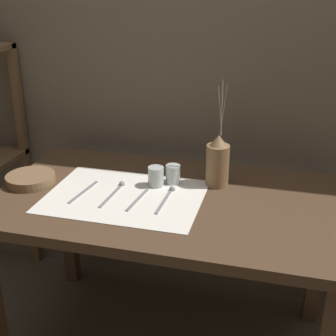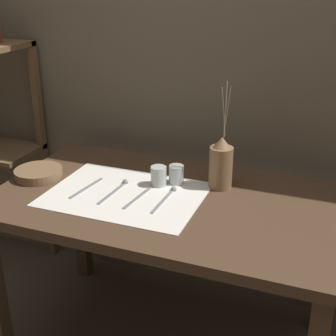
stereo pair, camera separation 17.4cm
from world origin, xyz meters
TOP-DOWN VIEW (x-y plane):
  - stone_wall_back at (0.00, 0.50)m, footprint 7.00×0.06m
  - wooden_table at (0.00, 0.00)m, footprint 1.33×0.78m
  - linen_cloth at (-0.16, -0.04)m, footprint 0.59×0.44m
  - pitcher_with_flowers at (0.16, 0.16)m, footprint 0.09×0.09m
  - wooden_bowl at (-0.57, -0.02)m, footprint 0.20×0.20m
  - glass_tumbler_near at (-0.07, 0.08)m, footprint 0.06×0.06m
  - glass_tumbler_far at (-0.01, 0.12)m, footprint 0.06×0.06m
  - knife_center at (-0.32, -0.05)m, footprint 0.04×0.21m
  - spoon_inner at (-0.20, 0.01)m, footprint 0.03×0.22m
  - fork_inner at (-0.10, -0.05)m, footprint 0.03×0.21m
  - spoon_outer at (0.00, 0.01)m, footprint 0.02×0.22m

SIDE VIEW (x-z plane):
  - wooden_table at x=0.00m, z-range 0.27..0.99m
  - linen_cloth at x=-0.16m, z-range 0.72..0.72m
  - knife_center at x=-0.32m, z-range 0.72..0.73m
  - fork_inner at x=-0.10m, z-range 0.72..0.73m
  - spoon_inner at x=-0.20m, z-range 0.72..0.74m
  - spoon_outer at x=0.00m, z-range 0.72..0.74m
  - wooden_bowl at x=-0.57m, z-range 0.72..0.76m
  - glass_tumbler_far at x=-0.01m, z-range 0.72..0.80m
  - glass_tumbler_near at x=-0.07m, z-range 0.72..0.80m
  - pitcher_with_flowers at x=0.16m, z-range 0.61..1.03m
  - stone_wall_back at x=0.00m, z-range 0.00..2.40m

